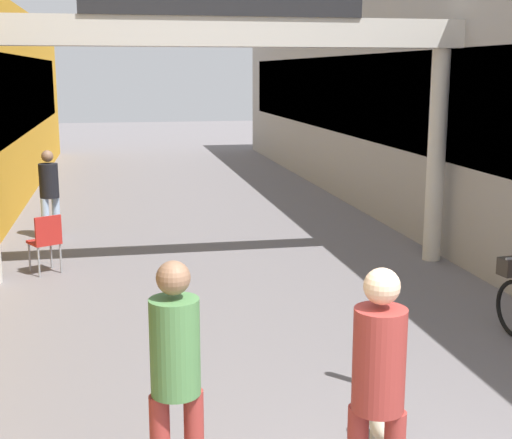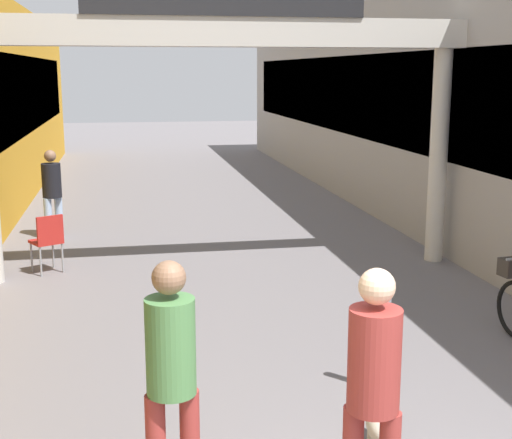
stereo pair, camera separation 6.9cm
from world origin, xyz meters
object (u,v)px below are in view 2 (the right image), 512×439
Objects in this scene: pedestrian_companion at (171,367)px; cafe_chair_red_nearer at (48,238)px; pedestrian_carrying_crate at (52,188)px; bollard_post_metal at (385,336)px; pedestrian_with_dog at (373,382)px; dog_on_leash at (382,418)px.

pedestrian_companion reaches higher than cafe_chair_red_nearer.
pedestrian_carrying_crate reaches higher than bollard_post_metal.
pedestrian_companion is 1.96× the size of cafe_chair_red_nearer.
pedestrian_companion is 1.62× the size of bollard_post_metal.
pedestrian_carrying_crate is (-1.55, 8.51, -0.10)m from pedestrian_companion.
pedestrian_carrying_crate is at bearing 117.02° from bollard_post_metal.
bollard_post_metal is 5.86m from cafe_chair_red_nearer.
pedestrian_companion reaches higher than pedestrian_carrying_crate.
bollard_post_metal is (2.07, 1.41, -0.45)m from pedestrian_companion.
pedestrian_with_dog is 2.13m from bollard_post_metal.
bollard_post_metal is at bearing 68.88° from dog_on_leash.
bollard_post_metal is 1.21× the size of cafe_chair_red_nearer.
pedestrian_companion is at bearing 158.11° from pedestrian_with_dog.
pedestrian_with_dog is at bearing -112.97° from bollard_post_metal.
bollard_post_metal is at bearing -53.51° from cafe_chair_red_nearer.
pedestrian_companion is at bearing -168.44° from dog_on_leash.
pedestrian_carrying_crate is 1.47× the size of bollard_post_metal.
dog_on_leash is 0.63× the size of bollard_post_metal.
pedestrian_with_dog is 1.11× the size of pedestrian_carrying_crate.
dog_on_leash is (1.65, 0.34, -0.71)m from pedestrian_companion.
pedestrian_with_dog is 1.35m from pedestrian_companion.
pedestrian_carrying_crate is (-2.81, 9.02, -0.11)m from pedestrian_with_dog.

